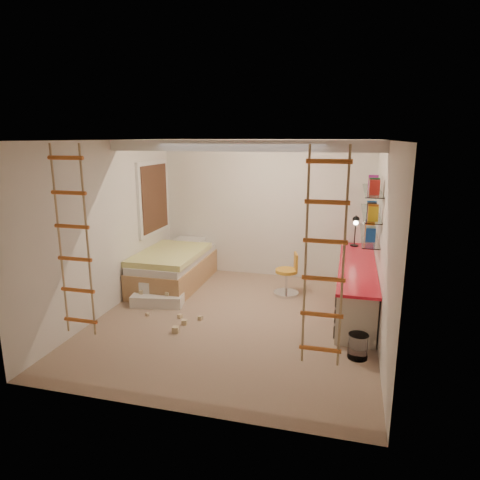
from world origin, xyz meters
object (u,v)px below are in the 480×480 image
(desk, at_px, (356,285))
(swivel_chair, at_px, (288,280))
(play_platform, at_px, (159,293))
(bed, at_px, (174,267))

(desk, xyz_separation_m, swivel_chair, (-1.12, 0.38, -0.13))
(swivel_chair, bearing_deg, desk, -18.69)
(desk, bearing_deg, swivel_chair, 161.31)
(desk, relative_size, play_platform, 3.06)
(desk, relative_size, bed, 1.40)
(bed, bearing_deg, play_platform, -84.44)
(bed, distance_m, swivel_chair, 2.08)
(bed, height_order, play_platform, bed)
(swivel_chair, relative_size, play_platform, 0.80)
(bed, height_order, swivel_chair, swivel_chair)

